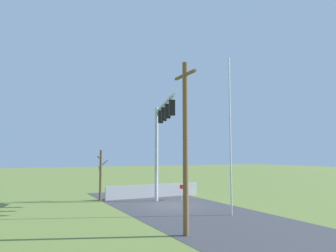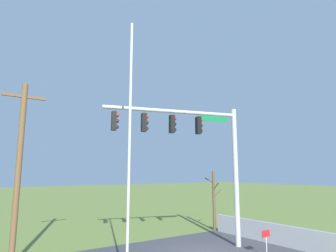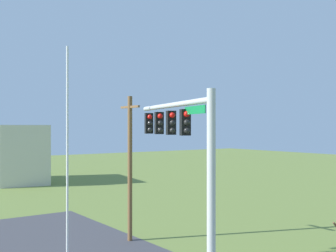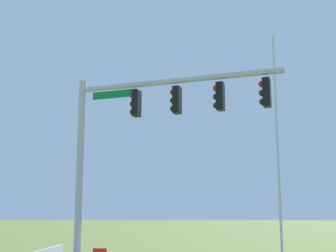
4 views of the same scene
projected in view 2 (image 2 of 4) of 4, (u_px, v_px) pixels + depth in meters
The scene contains 7 objects.
sidewalk_corner at pixel (251, 244), 16.20m from camera, with size 6.00×6.00×0.01m, color #B7B5AD.
retaining_fence at pixel (273, 234), 16.31m from camera, with size 0.20×8.67×1.12m, color #A8A8AD.
signal_mast at pixel (197, 144), 15.81m from camera, with size 7.35×2.37×7.59m.
flagpole at pixel (129, 146), 10.87m from camera, with size 0.10×0.10×9.90m, color silver.
utility_pole at pixel (19, 167), 13.09m from camera, with size 1.90×0.26×8.09m.
bare_tree at pixel (214, 199), 20.42m from camera, with size 1.27×1.02×4.07m.
open_sign at pixel (266, 237), 13.87m from camera, with size 0.56×0.04×1.22m.
Camera 2 is at (-9.98, -11.40, 3.96)m, focal length 30.94 mm.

